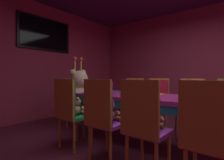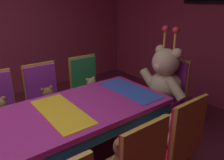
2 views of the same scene
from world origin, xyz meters
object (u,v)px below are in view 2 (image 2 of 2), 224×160
(chair_left_4, at_px, (86,84))
(king_teddy_bear, at_px, (164,77))
(teddy_left_4, at_px, (91,88))
(teddy_right_3, at_px, (123,157))
(chair_left_3, at_px, (44,94))
(chair_right_4, at_px, (179,138))
(banquet_table, at_px, (14,136))
(teddy_left_2, at_px, (1,112))
(teddy_left_3, at_px, (48,99))
(teddy_right_4, at_px, (165,131))
(throne_chair, at_px, (171,86))

(chair_left_4, xyz_separation_m, king_teddy_bear, (0.81, 0.69, 0.17))
(teddy_left_4, bearing_deg, teddy_right_3, -23.31)
(chair_left_3, bearing_deg, chair_right_4, 19.30)
(teddy_left_4, bearing_deg, chair_left_4, -180.00)
(teddy_right_3, bearing_deg, banquet_table, 41.24)
(teddy_left_2, bearing_deg, teddy_left_4, 90.39)
(teddy_left_3, height_order, teddy_left_4, teddy_left_3)
(king_teddy_bear, bearing_deg, teddy_left_4, -43.94)
(chair_left_4, distance_m, teddy_right_4, 1.47)
(throne_chair, bearing_deg, teddy_left_2, -18.11)
(teddy_left_4, xyz_separation_m, throne_chair, (0.67, 0.87, 0.02))
(teddy_left_3, bearing_deg, teddy_left_2, -89.20)
(banquet_table, relative_size, chair_right_4, 3.04)
(chair_left_4, distance_m, chair_right_4, 1.61)
(teddy_right_4, bearing_deg, banquet_table, 59.72)
(teddy_left_2, bearing_deg, teddy_left_3, 90.80)
(throne_chair, bearing_deg, chair_left_3, -28.67)
(teddy_left_4, distance_m, chair_right_4, 1.47)
(teddy_left_3, bearing_deg, teddy_left_4, 90.04)
(banquet_table, distance_m, teddy_right_4, 1.30)
(teddy_left_2, height_order, chair_left_4, chair_left_4)
(teddy_right_3, distance_m, teddy_right_4, 0.53)
(chair_left_4, bearing_deg, teddy_right_3, -21.29)
(teddy_right_3, xyz_separation_m, throne_chair, (-0.68, 1.45, 0.00))
(teddy_left_2, height_order, teddy_left_3, teddy_left_2)
(teddy_left_2, height_order, king_teddy_bear, king_teddy_bear)
(teddy_left_2, height_order, chair_left_3, chair_left_3)
(teddy_left_3, bearing_deg, chair_left_3, 180.00)
(chair_left_3, xyz_separation_m, chair_right_4, (1.61, 0.57, 0.00))
(chair_left_3, xyz_separation_m, teddy_right_3, (1.49, 0.04, -0.00))
(chair_left_4, bearing_deg, throne_chair, 46.90)
(teddy_right_4, height_order, king_teddy_bear, king_teddy_bear)
(chair_left_3, xyz_separation_m, teddy_left_4, (0.14, 0.62, -0.02))
(teddy_right_3, height_order, chair_right_4, chair_right_4)
(teddy_right_4, bearing_deg, teddy_left_4, -2.27)
(teddy_left_4, height_order, chair_right_4, chair_right_4)
(teddy_left_4, xyz_separation_m, teddy_right_4, (1.32, -0.05, 0.02))
(teddy_right_4, bearing_deg, teddy_left_3, 23.11)
(teddy_left_4, relative_size, king_teddy_bear, 0.29)
(teddy_left_3, xyz_separation_m, teddy_right_4, (1.32, 0.57, 0.01))
(chair_left_3, bearing_deg, throne_chair, 61.33)
(banquet_table, relative_size, king_teddy_bear, 3.13)
(throne_chair, bearing_deg, banquet_table, -0.00)
(banquet_table, xyz_separation_m, throne_chair, (0.00, 2.04, -0.06))
(teddy_left_3, relative_size, teddy_left_4, 1.05)
(teddy_left_4, height_order, teddy_right_3, teddy_right_3)
(chair_left_3, distance_m, teddy_right_4, 1.57)
(banquet_table, height_order, chair_left_4, chair_left_4)
(teddy_right_3, bearing_deg, teddy_left_3, 1.56)
(chair_left_3, xyz_separation_m, teddy_left_3, (0.14, 0.00, -0.02))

